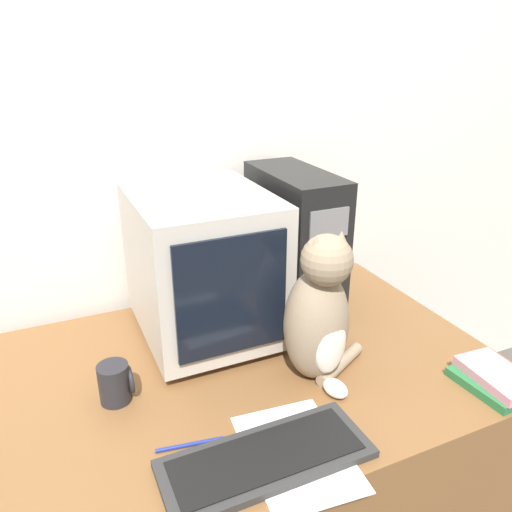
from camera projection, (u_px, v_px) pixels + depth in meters
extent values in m
cube|color=silver|center=(183.00, 143.00, 1.60)|extent=(7.00, 0.05, 2.50)
cube|color=brown|center=(249.00, 464.00, 1.52)|extent=(1.34, 0.90, 0.73)
cube|color=#BCB7AD|center=(206.00, 329.00, 1.52)|extent=(0.26, 0.27, 0.02)
cube|color=#BCB7AD|center=(203.00, 263.00, 1.43)|extent=(0.37, 0.45, 0.41)
cube|color=black|center=(232.00, 297.00, 1.24)|extent=(0.30, 0.01, 0.32)
cube|color=black|center=(294.00, 242.00, 1.58)|extent=(0.17, 0.39, 0.46)
cube|color=slate|center=(329.00, 224.00, 1.37)|extent=(0.12, 0.01, 0.08)
cube|color=#2D2D2D|center=(266.00, 459.00, 1.04)|extent=(0.45, 0.17, 0.02)
cube|color=black|center=(266.00, 455.00, 1.04)|extent=(0.40, 0.14, 0.00)
ellipsoid|color=gray|center=(316.00, 324.00, 1.27)|extent=(0.18, 0.18, 0.31)
ellipsoid|color=white|center=(330.00, 344.00, 1.23)|extent=(0.10, 0.05, 0.17)
sphere|color=gray|center=(327.00, 260.00, 1.17)|extent=(0.14, 0.14, 0.13)
cone|color=gray|center=(316.00, 243.00, 1.14)|extent=(0.03, 0.03, 0.04)
cone|color=gray|center=(341.00, 238.00, 1.17)|extent=(0.03, 0.03, 0.04)
ellipsoid|color=white|center=(335.00, 388.00, 1.25)|extent=(0.06, 0.08, 0.04)
cylinder|color=gray|center=(340.00, 364.00, 1.34)|extent=(0.19, 0.12, 0.03)
cube|color=#28703D|center=(493.00, 382.00, 1.28)|extent=(0.15, 0.19, 0.02)
cube|color=pink|center=(498.00, 376.00, 1.26)|extent=(0.13, 0.20, 0.02)
cylinder|color=navy|center=(190.00, 445.00, 1.09)|extent=(0.15, 0.03, 0.01)
cube|color=white|center=(296.00, 452.00, 1.07)|extent=(0.24, 0.31, 0.00)
cylinder|color=#232328|center=(114.00, 383.00, 1.21)|extent=(0.08, 0.08, 0.10)
torus|color=#232328|center=(130.00, 379.00, 1.23)|extent=(0.01, 0.07, 0.07)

